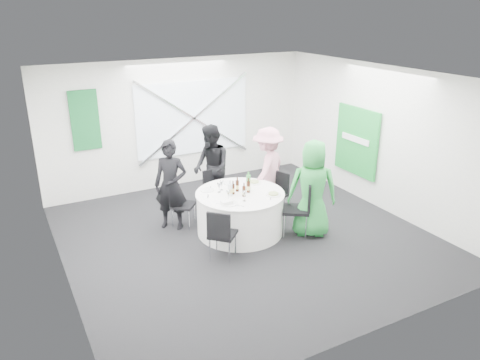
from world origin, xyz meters
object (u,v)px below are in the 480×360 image
chair_front_right (301,204)px  person_woman_green (312,189)px  banquet_table (240,213)px  chair_back_left (179,201)px  chair_front_left (221,232)px  chair_back (213,188)px  chair_back_right (278,190)px  green_water_bottle (248,182)px  person_woman_pink (268,169)px  clear_water_bottle (230,190)px  person_man_back (211,167)px  person_man_back_left (171,185)px

chair_front_right → person_woman_green: person_woman_green is taller
banquet_table → chair_back_left: 1.15m
chair_front_left → chair_back_left: bearing=-40.8°
chair_back → chair_back_right: chair_back_right is taller
banquet_table → chair_back_right: size_ratio=1.87×
banquet_table → green_water_bottle: bearing=18.9°
chair_front_left → person_woman_pink: bearing=-95.7°
chair_front_right → clear_water_bottle: 1.27m
chair_back_left → chair_front_left: bearing=-133.9°
person_woman_pink → chair_back: bearing=-59.2°
banquet_table → green_water_bottle: green_water_bottle is taller
chair_back → clear_water_bottle: size_ratio=2.97×
clear_water_bottle → person_woman_green: bearing=-26.0°
chair_front_right → person_woman_green: 0.33m
person_woman_green → green_water_bottle: size_ratio=5.19×
chair_back_left → chair_back_right: bearing=-60.5°
banquet_table → chair_back_left: chair_back_left is taller
person_man_back → person_woman_green: bearing=30.1°
chair_front_right → person_man_back: size_ratio=0.60×
chair_front_left → person_woman_green: person_woman_green is taller
person_man_back → person_woman_green: person_woman_green is taller
chair_front_left → green_water_bottle: size_ratio=2.65×
chair_front_left → person_man_back: size_ratio=0.52×
chair_front_right → green_water_bottle: size_ratio=3.02×
chair_back_left → chair_back_right: size_ratio=1.03×
chair_front_right → chair_back_right: bearing=-153.4°
person_man_back → person_woman_pink: bearing=59.1°
person_woman_green → clear_water_bottle: bearing=5.3°
chair_back → chair_front_right: chair_front_right is taller
chair_back → green_water_bottle: size_ratio=2.45×
person_man_back → clear_water_bottle: (-0.24, -1.28, 0.02)m
chair_back → person_man_back: size_ratio=0.48×
chair_front_left → person_woman_pink: 2.23m
person_man_back_left → person_man_back: size_ratio=0.98×
chair_back_left → person_woman_green: bearing=-84.6°
chair_front_right → chair_back: bearing=-118.3°
person_man_back_left → clear_water_bottle: bearing=-7.6°
clear_water_bottle → banquet_table: bearing=7.4°
banquet_table → person_woman_pink: person_woman_pink is taller
chair_back_left → green_water_bottle: bearing=-81.4°
person_man_back_left → person_man_back: bearing=63.4°
banquet_table → clear_water_bottle: clear_water_bottle is taller
person_man_back_left → person_man_back: person_man_back is taller
chair_front_right → person_man_back: 2.06m
banquet_table → chair_front_right: (0.89, -0.60, 0.21)m
banquet_table → chair_front_right: chair_front_right is taller
chair_back → green_water_bottle: green_water_bottle is taller
person_woman_green → green_water_bottle: 1.13m
chair_back_left → green_water_bottle: size_ratio=2.59×
green_water_bottle → clear_water_bottle: green_water_bottle is taller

